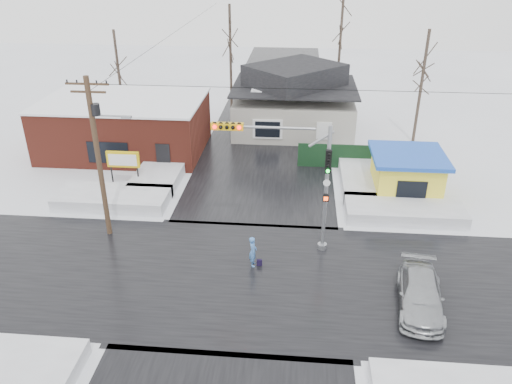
# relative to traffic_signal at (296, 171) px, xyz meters

# --- Properties ---
(ground) EXTENTS (120.00, 120.00, 0.00)m
(ground) POSITION_rel_traffic_signal_xyz_m (-2.43, -2.97, -4.54)
(ground) COLOR white
(ground) RESTS_ON ground
(road_ns) EXTENTS (10.00, 120.00, 0.02)m
(road_ns) POSITION_rel_traffic_signal_xyz_m (-2.43, -2.97, -4.53)
(road_ns) COLOR black
(road_ns) RESTS_ON ground
(road_ew) EXTENTS (120.00, 10.00, 0.02)m
(road_ew) POSITION_rel_traffic_signal_xyz_m (-2.43, -2.97, -4.53)
(road_ew) COLOR black
(road_ew) RESTS_ON ground
(snowbank_nw) EXTENTS (7.00, 3.00, 0.80)m
(snowbank_nw) POSITION_rel_traffic_signal_xyz_m (-11.43, 4.03, -4.14)
(snowbank_nw) COLOR white
(snowbank_nw) RESTS_ON ground
(snowbank_ne) EXTENTS (7.00, 3.00, 0.80)m
(snowbank_ne) POSITION_rel_traffic_signal_xyz_m (6.57, 4.03, -4.14)
(snowbank_ne) COLOR white
(snowbank_ne) RESTS_ON ground
(snowbank_nside_w) EXTENTS (3.00, 8.00, 0.80)m
(snowbank_nside_w) POSITION_rel_traffic_signal_xyz_m (-9.43, 9.03, -4.14)
(snowbank_nside_w) COLOR white
(snowbank_nside_w) RESTS_ON ground
(snowbank_nside_e) EXTENTS (3.00, 8.00, 0.80)m
(snowbank_nside_e) POSITION_rel_traffic_signal_xyz_m (4.57, 9.03, -4.14)
(snowbank_nside_e) COLOR white
(snowbank_nside_e) RESTS_ON ground
(traffic_signal) EXTENTS (6.05, 0.68, 7.00)m
(traffic_signal) POSITION_rel_traffic_signal_xyz_m (0.00, 0.00, 0.00)
(traffic_signal) COLOR gray
(traffic_signal) RESTS_ON ground
(utility_pole) EXTENTS (3.15, 0.44, 9.00)m
(utility_pole) POSITION_rel_traffic_signal_xyz_m (-10.36, 0.53, 0.57)
(utility_pole) COLOR #382619
(utility_pole) RESTS_ON ground
(brick_building) EXTENTS (12.20, 8.20, 4.12)m
(brick_building) POSITION_rel_traffic_signal_xyz_m (-13.43, 13.03, -2.46)
(brick_building) COLOR maroon
(brick_building) RESTS_ON ground
(marquee_sign) EXTENTS (2.20, 0.21, 2.55)m
(marquee_sign) POSITION_rel_traffic_signal_xyz_m (-11.43, 6.53, -2.62)
(marquee_sign) COLOR black
(marquee_sign) RESTS_ON ground
(house) EXTENTS (10.40, 8.40, 5.76)m
(house) POSITION_rel_traffic_signal_xyz_m (-0.43, 19.03, -1.92)
(house) COLOR #A7A397
(house) RESTS_ON ground
(kiosk) EXTENTS (4.60, 4.60, 2.88)m
(kiosk) POSITION_rel_traffic_signal_xyz_m (7.07, 7.03, -3.08)
(kiosk) COLOR yellow
(kiosk) RESTS_ON ground
(fence) EXTENTS (8.00, 0.12, 1.80)m
(fence) POSITION_rel_traffic_signal_xyz_m (4.07, 11.03, -3.64)
(fence) COLOR black
(fence) RESTS_ON ground
(tree_far_left) EXTENTS (3.00, 3.00, 10.00)m
(tree_far_left) POSITION_rel_traffic_signal_xyz_m (-6.43, 23.03, 3.41)
(tree_far_left) COLOR #332821
(tree_far_left) RESTS_ON ground
(tree_far_mid) EXTENTS (3.00, 3.00, 12.00)m
(tree_far_mid) POSITION_rel_traffic_signal_xyz_m (3.57, 25.03, 5.00)
(tree_far_mid) COLOR #332821
(tree_far_mid) RESTS_ON ground
(tree_far_right) EXTENTS (3.00, 3.00, 9.00)m
(tree_far_right) POSITION_rel_traffic_signal_xyz_m (9.57, 17.03, 2.62)
(tree_far_right) COLOR #332821
(tree_far_right) RESTS_ON ground
(tree_far_west) EXTENTS (3.00, 3.00, 8.00)m
(tree_far_west) POSITION_rel_traffic_signal_xyz_m (-16.43, 21.03, 1.82)
(tree_far_west) COLOR #332821
(tree_far_west) RESTS_ON ground
(pedestrian) EXTENTS (0.47, 0.65, 1.65)m
(pedestrian) POSITION_rel_traffic_signal_xyz_m (-2.01, -1.85, -3.71)
(pedestrian) COLOR #467AC4
(pedestrian) RESTS_ON ground
(car) EXTENTS (2.51, 4.93, 1.37)m
(car) POSITION_rel_traffic_signal_xyz_m (5.79, -4.41, -3.85)
(car) COLOR #A5A8AC
(car) RESTS_ON ground
(shopping_bag) EXTENTS (0.29, 0.14, 0.35)m
(shopping_bag) POSITION_rel_traffic_signal_xyz_m (-1.68, -1.87, -4.36)
(shopping_bag) COLOR black
(shopping_bag) RESTS_ON ground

